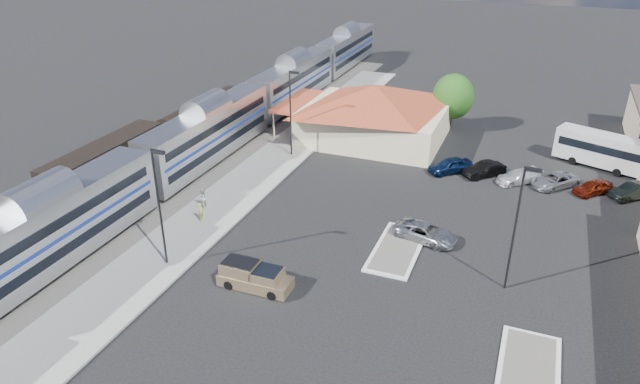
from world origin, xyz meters
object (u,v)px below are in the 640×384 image
at_px(station_depot, 374,112).
at_px(coach_bus, 613,151).
at_px(pickup_truck, 255,277).
at_px(suv, 425,233).

relative_size(station_depot, coach_bus, 1.70).
bearing_deg(pickup_truck, suv, -42.58).
bearing_deg(suv, pickup_truck, 148.99).
distance_m(station_depot, suv, 22.41).
height_order(station_depot, pickup_truck, station_depot).
relative_size(pickup_truck, suv, 1.02).
distance_m(station_depot, pickup_truck, 30.25).
bearing_deg(coach_bus, pickup_truck, 163.65).
bearing_deg(pickup_truck, coach_bus, -38.05).
relative_size(suv, coach_bus, 0.46).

